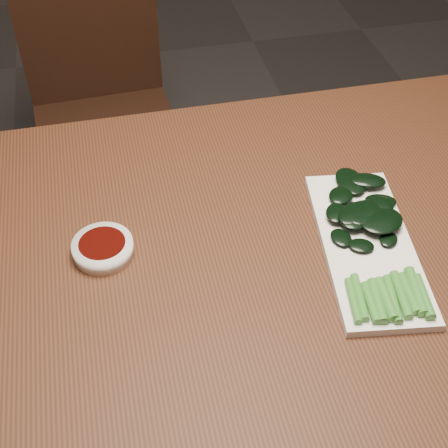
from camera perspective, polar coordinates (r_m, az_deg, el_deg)
table at (r=1.05m, az=2.09°, el=-4.52°), size 1.40×0.80×0.75m
chair_far at (r=1.82m, az=-11.13°, el=10.86°), size 0.40×0.40×0.89m
sauce_bowl at (r=0.99m, az=-11.01°, el=-2.17°), size 0.09×0.09×0.03m
serving_plate at (r=1.01m, az=12.92°, el=-1.93°), size 0.19×0.35×0.01m
gai_lan at (r=1.00m, az=13.34°, el=-0.97°), size 0.17×0.34×0.02m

